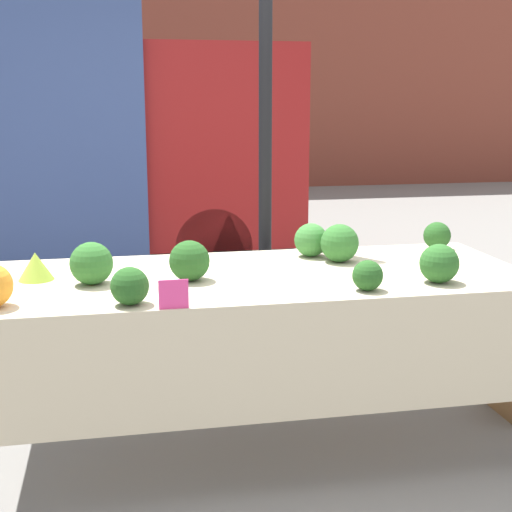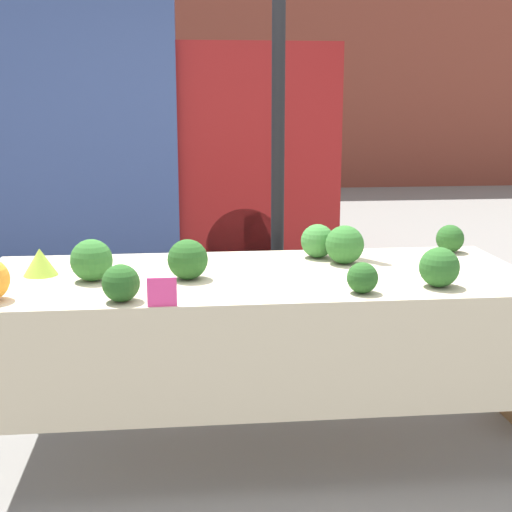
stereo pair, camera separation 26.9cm
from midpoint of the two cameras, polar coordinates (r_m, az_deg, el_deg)
ground_plane at (r=3.41m, az=-2.34°, el=-14.87°), size 40.00×40.00×0.00m
building_facade at (r=12.91m, az=-9.53°, el=17.11°), size 16.00×0.60×5.30m
tent_pole at (r=3.79m, az=-1.31°, el=9.34°), size 0.07×0.07×2.72m
parked_truck at (r=6.81m, az=-19.95°, el=10.35°), size 4.62×1.85×2.69m
market_table at (r=3.08m, az=-2.26°, el=-3.30°), size 2.39×0.95×0.81m
romanesco_head at (r=3.18m, az=-19.56°, el=-0.80°), size 0.15×0.15×0.12m
broccoli_head_0 at (r=3.34m, az=4.43°, el=1.01°), size 0.18×0.18×0.18m
broccoli_head_1 at (r=2.85m, az=6.27°, el=-1.59°), size 0.12×0.12×0.12m
broccoli_head_2 at (r=3.03m, az=-15.53°, el=-0.60°), size 0.18×0.18×0.18m
broccoli_head_3 at (r=3.45m, az=2.20°, el=1.27°), size 0.16×0.16×0.16m
broccoli_head_4 at (r=3.71m, az=12.29°, el=1.60°), size 0.14×0.14×0.14m
broccoli_head_5 at (r=3.01m, az=12.00°, el=-0.61°), size 0.16×0.16×0.16m
broccoli_head_6 at (r=3.01m, az=-7.91°, el=-0.41°), size 0.17×0.17×0.17m
broccoli_head_7 at (r=2.70m, az=-12.90°, el=-2.39°), size 0.14×0.14×0.14m
price_sign at (r=2.62m, az=-9.54°, el=-3.07°), size 0.11×0.01×0.11m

